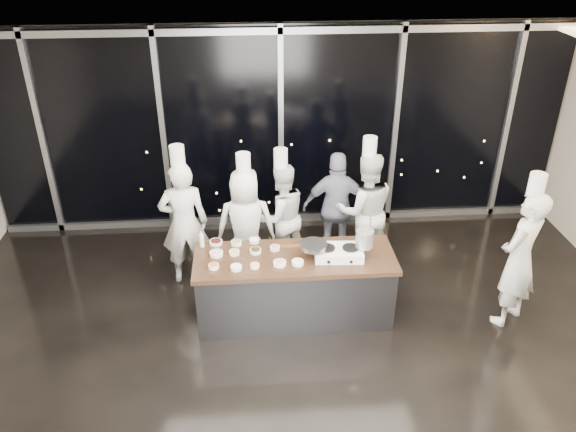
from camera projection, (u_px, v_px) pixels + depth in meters
The scene contains 15 objects.
ground at pixel (301, 364), 6.49m from camera, with size 9.00×9.00×0.00m, color black.
room_shell at pixel (322, 190), 5.41m from camera, with size 9.02×7.02×3.21m.
window_wall at pixel (281, 130), 8.71m from camera, with size 8.90×0.11×3.20m.
demo_counter at pixel (295, 286), 7.05m from camera, with size 2.46×0.86×0.90m.
stove at pixel (339, 252), 6.80m from camera, with size 0.60×0.40×0.14m.
frying_pan at pixel (313, 245), 6.75m from camera, with size 0.58×0.35×0.05m.
stock_pot at pixel (365, 238), 6.73m from camera, with size 0.22×0.22×0.22m, color silver.
prep_bowls at pixel (246, 254), 6.84m from camera, with size 1.14×0.73×0.05m.
squeeze_bottle at pixel (202, 239), 7.00m from camera, with size 0.06×0.06×0.22m.
chef_far_left at pixel (184, 222), 7.56m from camera, with size 0.69×0.48×2.01m.
chef_left at pixel (246, 225), 7.64m from camera, with size 0.82×0.54×1.88m.
chef_center at pixel (281, 216), 7.93m from camera, with size 0.94×0.84×1.82m.
guest at pixel (337, 208), 8.07m from camera, with size 1.03×0.54×1.69m.
chef_right at pixel (365, 210), 7.92m from camera, with size 0.85×0.67×1.98m.
chef_side at pixel (519, 258), 6.76m from camera, with size 0.79×0.74×2.04m.
Camera 1 is at (-0.53, -4.82, 4.65)m, focal length 35.00 mm.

